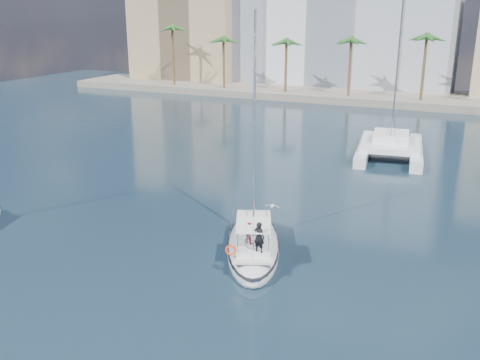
% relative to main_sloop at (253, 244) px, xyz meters
% --- Properties ---
extents(ground, '(160.00, 160.00, 0.00)m').
position_rel_main_sloop_xyz_m(ground, '(-1.60, 1.94, -0.50)').
color(ground, black).
rests_on(ground, ground).
extents(quay, '(120.00, 14.00, 1.20)m').
position_rel_main_sloop_xyz_m(quay, '(-1.60, 62.94, 0.10)').
color(quay, gray).
rests_on(quay, ground).
extents(building_modern, '(42.00, 16.00, 28.00)m').
position_rel_main_sloop_xyz_m(building_modern, '(-13.60, 74.94, 13.50)').
color(building_modern, white).
rests_on(building_modern, ground).
extents(building_tan_left, '(22.00, 14.00, 22.00)m').
position_rel_main_sloop_xyz_m(building_tan_left, '(-43.60, 70.94, 10.50)').
color(building_tan_left, tan).
rests_on(building_tan_left, ground).
extents(palm_left, '(3.60, 3.60, 12.30)m').
position_rel_main_sloop_xyz_m(palm_left, '(-35.60, 58.94, 9.78)').
color(palm_left, brown).
rests_on(palm_left, ground).
extents(palm_centre, '(3.60, 3.60, 12.30)m').
position_rel_main_sloop_xyz_m(palm_centre, '(-1.60, 58.94, 9.78)').
color(palm_centre, brown).
rests_on(palm_centre, ground).
extents(main_sloop, '(7.02, 10.88, 15.44)m').
position_rel_main_sloop_xyz_m(main_sloop, '(0.00, 0.00, 0.00)').
color(main_sloop, silver).
rests_on(main_sloop, ground).
extents(catamaran, '(7.96, 13.54, 18.63)m').
position_rel_main_sloop_xyz_m(catamaran, '(4.04, 27.50, 0.66)').
color(catamaran, silver).
rests_on(catamaran, ground).
extents(seagull, '(1.18, 0.51, 0.22)m').
position_rel_main_sloop_xyz_m(seagull, '(-1.02, 6.07, 0.36)').
color(seagull, silver).
rests_on(seagull, ground).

